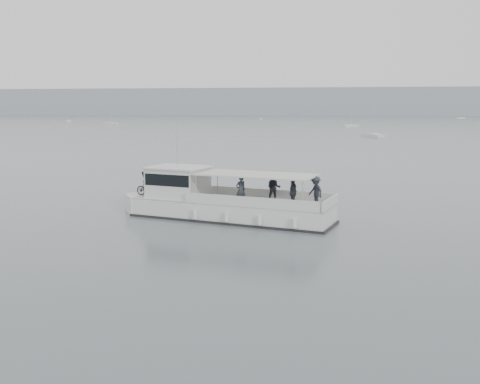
# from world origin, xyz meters

# --- Properties ---
(ground) EXTENTS (1400.00, 1400.00, 0.00)m
(ground) POSITION_xyz_m (0.00, 0.00, 0.00)
(ground) COLOR #4F585D
(ground) RESTS_ON ground
(headland) EXTENTS (1400.00, 90.00, 28.00)m
(headland) POSITION_xyz_m (0.00, 560.00, 14.00)
(headland) COLOR #939EA8
(headland) RESTS_ON ground
(tour_boat) EXTENTS (13.27, 6.32, 5.58)m
(tour_boat) POSITION_xyz_m (-3.19, 2.66, 0.92)
(tour_boat) COLOR silver
(tour_boat) RESTS_ON ground
(moored_fleet) EXTENTS (372.98, 329.30, 9.47)m
(moored_fleet) POSITION_xyz_m (-46.37, 184.93, 0.36)
(moored_fleet) COLOR silver
(moored_fleet) RESTS_ON ground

